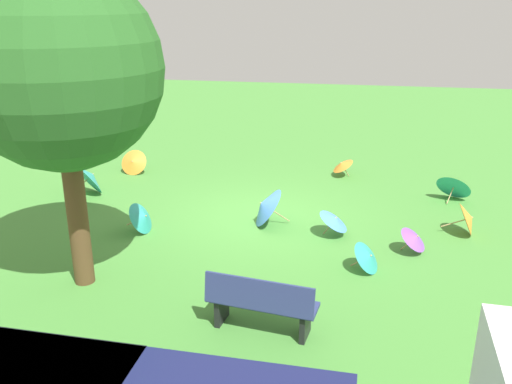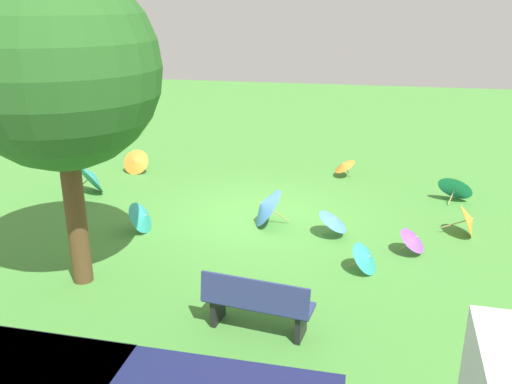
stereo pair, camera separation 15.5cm
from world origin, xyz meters
name	(u,v)px [view 2 (the right image)]	position (x,y,z in m)	size (l,w,h in m)	color
ground	(258,217)	(0.00, 0.00, 0.00)	(40.00, 40.00, 0.00)	#478C38
park_bench	(257,304)	(-0.83, 4.29, 0.47)	(1.65, 0.70, 0.90)	navy
shade_tree	(58,69)	(2.39, 3.38, 3.57)	(3.12, 3.12, 5.15)	brown
parasol_blue_0	(334,220)	(-1.70, 0.68, 0.35)	(0.68, 0.72, 0.57)	tan
parasol_purple_0	(414,239)	(-3.23, 1.22, 0.32)	(0.70, 0.73, 0.54)	tan
parasol_teal_0	(367,258)	(-2.37, 2.11, 0.28)	(0.66, 0.75, 0.55)	tan
parasol_blue_1	(264,206)	(-0.21, 0.37, 0.43)	(0.98, 1.06, 0.87)	tan
parasol_orange_0	(344,165)	(-1.70, -3.27, 0.34)	(0.71, 0.73, 0.55)	tan
parasol_teal_2	(143,217)	(2.18, 1.23, 0.33)	(0.65, 0.72, 0.67)	tan
parasol_orange_1	(469,220)	(-4.38, 0.12, 0.35)	(0.73, 0.72, 0.71)	tan
parasol_teal_3	(456,186)	(-4.40, -1.96, 0.37)	(1.02, 0.94, 0.73)	tan
parasol_teal_5	(92,176)	(4.32, -0.75, 0.44)	(1.16, 1.13, 0.89)	tan
parasol_orange_3	(135,161)	(3.94, -2.48, 0.33)	(0.75, 0.62, 0.67)	tan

